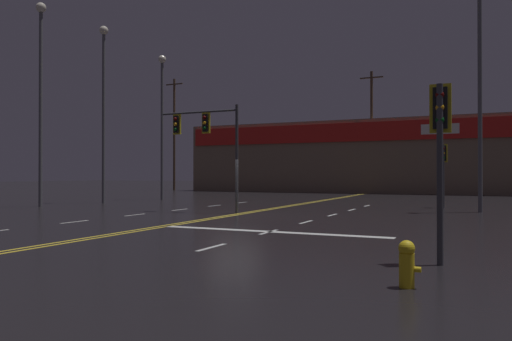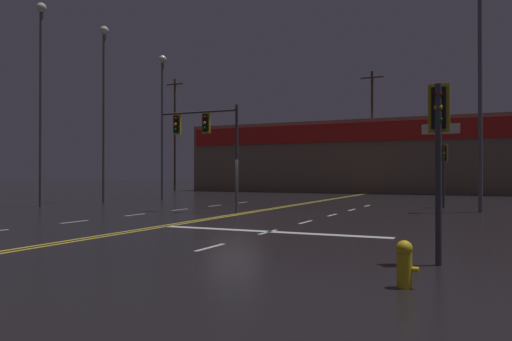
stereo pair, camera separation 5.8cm
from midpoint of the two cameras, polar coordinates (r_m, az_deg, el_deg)
name	(u,v)px [view 2 (the right image)]	position (r m, az deg, el deg)	size (l,w,h in m)	color
ground_plane	(233,215)	(22.29, -2.53, -5.10)	(200.00, 200.00, 0.00)	black
road_markings	(238,217)	(21.27, -2.04, -5.32)	(11.94, 60.00, 0.01)	gold
traffic_signal_median	(204,132)	(24.04, -5.84, 4.41)	(4.19, 0.36, 5.06)	#38383D
traffic_signal_corner_southeast	(439,131)	(10.71, 20.30, 4.23)	(0.42, 0.36, 3.64)	#38383D
traffic_signal_corner_northeast	(444,161)	(28.80, 20.71, 1.03)	(0.42, 0.36, 3.45)	#38383D
streetlight_near_left	(162,109)	(36.68, -10.59, 6.97)	(0.56, 0.56, 10.38)	#59595E
streetlight_near_right	(480,64)	(26.59, 24.29, 11.02)	(0.56, 0.56, 11.37)	#59595E
streetlight_median_approach	(104,93)	(33.44, -16.93, 8.51)	(0.56, 0.56, 11.25)	#59595E
streetlight_far_left	(41,80)	(30.82, -23.30, 9.50)	(0.56, 0.56, 11.45)	#59595E
fire_hydrant	(405,263)	(8.42, 16.81, -10.06)	(0.35, 0.26, 0.76)	gold
building_backdrop	(377,158)	(52.90, 13.65, 1.44)	(37.85, 10.23, 7.07)	#7A6651
utility_pole_row	(351,131)	(49.30, 10.83, 4.43)	(45.42, 0.26, 12.70)	#4C3828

